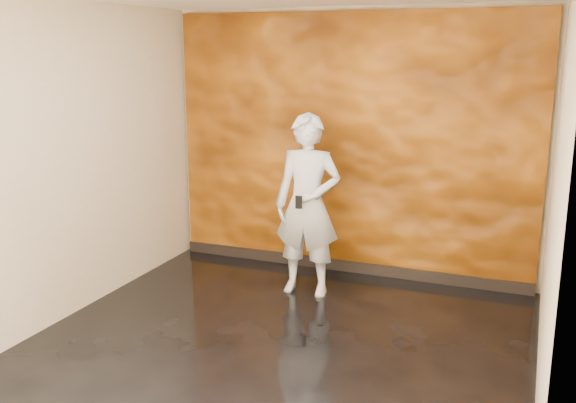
% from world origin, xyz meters
% --- Properties ---
extents(room, '(4.02, 4.02, 2.81)m').
position_xyz_m(room, '(0.00, 0.00, 1.40)').
color(room, black).
rests_on(room, ground).
extents(feature_wall, '(3.90, 0.06, 2.75)m').
position_xyz_m(feature_wall, '(0.00, 1.96, 1.38)').
color(feature_wall, '#CA6C12').
rests_on(feature_wall, ground).
extents(baseboard, '(3.90, 0.04, 0.12)m').
position_xyz_m(baseboard, '(0.00, 1.92, 0.06)').
color(baseboard, black).
rests_on(baseboard, ground).
extents(man, '(0.67, 0.46, 1.79)m').
position_xyz_m(man, '(-0.18, 1.19, 0.89)').
color(man, '#A8AEB9').
rests_on(man, ground).
extents(phone, '(0.07, 0.02, 0.12)m').
position_xyz_m(phone, '(-0.18, 0.95, 0.98)').
color(phone, black).
rests_on(phone, man).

